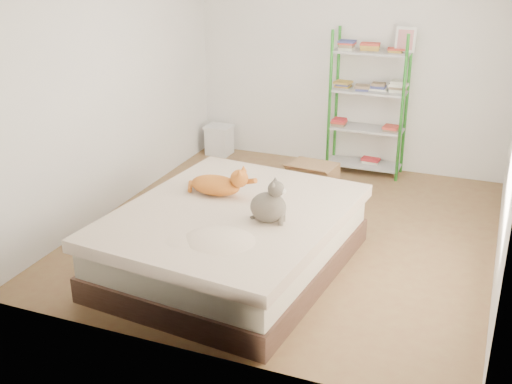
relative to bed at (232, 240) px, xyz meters
The scene contains 7 objects.
room 1.38m from the bed, 75.79° to the left, with size 3.81×4.21×2.61m.
bed is the anchor object (origin of this frame).
orange_cat 0.54m from the bed, 136.23° to the left, with size 0.55×0.29×0.22m, color orange, non-canonical shape.
grey_cat 0.59m from the bed, 15.46° to the right, with size 0.26×0.32×0.36m, color gray, non-canonical shape.
shelf_unit 2.90m from the bed, 79.10° to the left, with size 0.91×0.36×1.74m.
cardboard_box 1.88m from the bed, 85.43° to the left, with size 0.53×0.52×0.40m.
white_bin 3.08m from the bed, 116.69° to the left, with size 0.34×0.30×0.38m.
Camera 1 is at (1.77, -5.41, 2.75)m, focal length 45.00 mm.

